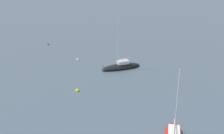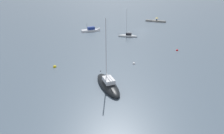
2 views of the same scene
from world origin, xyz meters
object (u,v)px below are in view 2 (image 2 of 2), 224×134
at_px(sailboat_black_outer, 108,84).
at_px(mooring_buoy_far, 134,64).
at_px(mooring_buoy_mid, 177,50).
at_px(mooring_buoy_near, 55,67).
at_px(umbrella_open_yellow, 157,18).
at_px(sailboat_grey_mid, 128,36).
at_px(person_seated_blue_left, 157,20).
at_px(motorboat_white_mid, 92,30).

relative_size(sailboat_black_outer, mooring_buoy_far, 19.73).
bearing_deg(mooring_buoy_mid, mooring_buoy_near, 46.04).
bearing_deg(mooring_buoy_far, umbrella_open_yellow, -82.09).
bearing_deg(mooring_buoy_far, mooring_buoy_mid, -117.81).
distance_m(sailboat_grey_mid, mooring_buoy_far, 22.39).
xyz_separation_m(person_seated_blue_left, mooring_buoy_far, (-7.14, 51.40, -0.82)).
bearing_deg(sailboat_grey_mid, mooring_buoy_near, 159.85).
height_order(person_seated_blue_left, umbrella_open_yellow, umbrella_open_yellow).
height_order(umbrella_open_yellow, sailboat_grey_mid, sailboat_grey_mid).
distance_m(person_seated_blue_left, umbrella_open_yellow, 0.87).
distance_m(person_seated_blue_left, sailboat_grey_mid, 31.00).
height_order(person_seated_blue_left, sailboat_black_outer, sailboat_black_outer).
relative_size(person_seated_blue_left, mooring_buoy_far, 1.33).
bearing_deg(person_seated_blue_left, mooring_buoy_mid, 117.44).
xyz_separation_m(sailboat_black_outer, mooring_buoy_mid, (-7.36, -23.28, -0.31)).
xyz_separation_m(umbrella_open_yellow, mooring_buoy_far, (-7.13, 51.35, -1.69)).
xyz_separation_m(sailboat_grey_mid, motorboat_white_mid, (14.03, -2.10, 0.08)).
bearing_deg(sailboat_grey_mid, motorboat_white_mid, 69.87).
xyz_separation_m(umbrella_open_yellow, mooring_buoy_mid, (-13.85, 38.61, -1.69)).
relative_size(motorboat_white_mid, mooring_buoy_near, 9.39).
bearing_deg(umbrella_open_yellow, sailboat_black_outer, 95.99).
bearing_deg(umbrella_open_yellow, mooring_buoy_near, 84.02).
bearing_deg(mooring_buoy_far, motorboat_white_mid, -44.31).
bearing_deg(motorboat_white_mid, mooring_buoy_far, -0.47).
relative_size(motorboat_white_mid, mooring_buoy_mid, 11.68).
bearing_deg(motorboat_white_mid, person_seated_blue_left, 104.87).
bearing_deg(sailboat_grey_mid, sailboat_black_outer, -176.40).
relative_size(umbrella_open_yellow, motorboat_white_mid, 0.23).
xyz_separation_m(sailboat_grey_mid, mooring_buoy_far, (-9.08, 20.47, -0.20)).
distance_m(sailboat_black_outer, motorboat_white_mid, 40.01).
height_order(person_seated_blue_left, sailboat_grey_mid, sailboat_grey_mid).
bearing_deg(sailboat_black_outer, motorboat_white_mid, 78.32).
distance_m(sailboat_black_outer, mooring_buoy_near, 12.96).
distance_m(umbrella_open_yellow, mooring_buoy_far, 51.87).
distance_m(sailboat_black_outer, mooring_buoy_far, 10.56).
xyz_separation_m(motorboat_white_mid, mooring_buoy_mid, (-29.83, 9.83, -0.29)).
distance_m(sailboat_grey_mid, mooring_buoy_near, 28.87).
height_order(sailboat_grey_mid, sailboat_black_outer, sailboat_black_outer).
distance_m(person_seated_blue_left, mooring_buoy_near, 59.82).
relative_size(sailboat_grey_mid, mooring_buoy_far, 16.05).
bearing_deg(mooring_buoy_near, mooring_buoy_mid, -133.96).
distance_m(motorboat_white_mid, mooring_buoy_near, 32.17).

